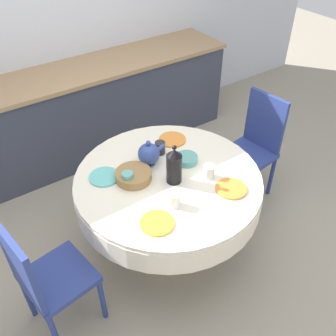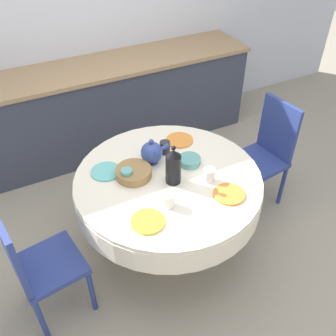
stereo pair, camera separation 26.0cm
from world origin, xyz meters
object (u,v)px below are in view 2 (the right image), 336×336
(coffee_carafe, at_px, (173,166))
(teapot, at_px, (152,152))
(chair_right, at_px, (34,263))
(chair_left, at_px, (266,150))

(coffee_carafe, distance_m, teapot, 0.27)
(chair_right, distance_m, teapot, 1.08)
(chair_right, bearing_deg, teapot, 101.24)
(chair_left, xyz_separation_m, chair_right, (-2.02, -0.27, 0.00))
(chair_right, bearing_deg, coffee_carafe, 86.67)
(chair_right, distance_m, coffee_carafe, 1.07)
(chair_left, bearing_deg, coffee_carafe, 93.34)
(teapot, bearing_deg, chair_right, -160.18)
(coffee_carafe, xyz_separation_m, teapot, (-0.04, 0.26, -0.04))
(teapot, bearing_deg, coffee_carafe, -81.23)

